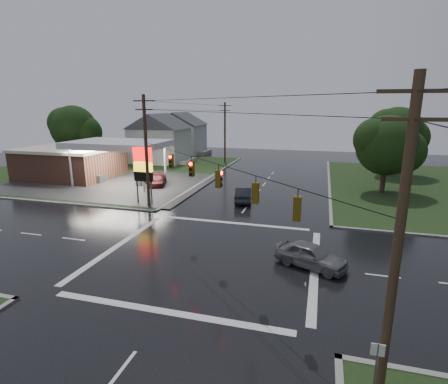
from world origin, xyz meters
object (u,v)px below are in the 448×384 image
(pylon_sign, at_px, (143,166))
(house_near, at_px, (160,138))
(utility_pole_nw, at_px, (146,150))
(gas_station, at_px, (77,160))
(car_north, at_px, (244,194))
(tree_ne_near, at_px, (388,146))
(tree_ne_far, at_px, (397,133))
(utility_pole_n, at_px, (225,132))
(car_pump, at_px, (157,180))
(house_far, at_px, (181,132))
(utility_pole_se, at_px, (398,243))
(car_crossing, at_px, (311,255))
(tree_nw_behind, at_px, (75,128))

(pylon_sign, bearing_deg, house_near, 112.28)
(utility_pole_nw, bearing_deg, gas_station, 147.77)
(pylon_sign, xyz_separation_m, car_north, (9.70, 3.73, -3.22))
(pylon_sign, xyz_separation_m, tree_ne_near, (24.64, 11.49, 1.55))
(tree_ne_far, bearing_deg, utility_pole_n, 171.45)
(tree_ne_near, relative_size, car_pump, 1.92)
(pylon_sign, bearing_deg, utility_pole_nw, -45.00)
(pylon_sign, bearing_deg, car_north, 21.02)
(house_far, bearing_deg, gas_station, -97.50)
(utility_pole_se, bearing_deg, house_near, 123.79)
(tree_ne_far, relative_size, car_crossing, 2.14)
(gas_station, distance_m, house_far, 28.61)
(gas_station, relative_size, house_near, 2.37)
(gas_station, bearing_deg, utility_pole_se, -39.70)
(gas_station, distance_m, utility_pole_se, 45.83)
(utility_pole_se, xyz_separation_m, car_north, (-10.30, 23.73, -4.93))
(house_far, distance_m, car_crossing, 55.95)
(gas_station, distance_m, tree_ne_far, 45.29)
(utility_pole_nw, bearing_deg, house_near, 113.37)
(car_north, bearing_deg, gas_station, -22.50)
(gas_station, relative_size, utility_pole_n, 2.50)
(house_far, bearing_deg, utility_pole_se, -61.32)
(tree_ne_near, bearing_deg, tree_ne_far, 75.93)
(pylon_sign, distance_m, house_far, 39.21)
(gas_station, bearing_deg, house_far, 82.50)
(utility_pole_n, distance_m, tree_nw_behind, 25.63)
(gas_station, distance_m, car_crossing, 37.91)
(tree_ne_near, relative_size, car_north, 1.88)
(car_crossing, bearing_deg, tree_ne_far, 5.81)
(utility_pole_nw, xyz_separation_m, house_near, (-11.45, 26.50, -1.32))
(utility_pole_se, bearing_deg, car_north, 113.47)
(car_pump, bearing_deg, utility_pole_se, -70.46)
(gas_station, xyz_separation_m, car_crossing, (32.41, -19.60, -1.77))
(tree_nw_behind, height_order, car_north, tree_nw_behind)
(utility_pole_n, distance_m, tree_ne_near, 28.55)
(pylon_sign, distance_m, car_pump, 9.06)
(utility_pole_nw, xyz_separation_m, utility_pole_n, (0.00, 28.50, -0.25))
(utility_pole_se, bearing_deg, pylon_sign, 135.00)
(utility_pole_se, distance_m, car_north, 26.33)
(utility_pole_se, xyz_separation_m, tree_nw_behind, (-43.34, 39.49, 0.46))
(house_near, relative_size, tree_nw_behind, 1.10)
(utility_pole_n, xyz_separation_m, car_pump, (-3.51, -19.46, -4.79))
(tree_ne_far, bearing_deg, tree_ne_near, -104.07)
(utility_pole_se, bearing_deg, utility_pole_nw, 135.00)
(gas_station, bearing_deg, pylon_sign, -31.22)
(pylon_sign, height_order, tree_ne_far, tree_ne_far)
(tree_ne_near, bearing_deg, utility_pole_se, -98.38)
(tree_nw_behind, xyz_separation_m, tree_ne_far, (50.99, 4.00, -0.00))
(pylon_sign, relative_size, utility_pole_se, 0.55)
(pylon_sign, height_order, tree_ne_near, tree_ne_near)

